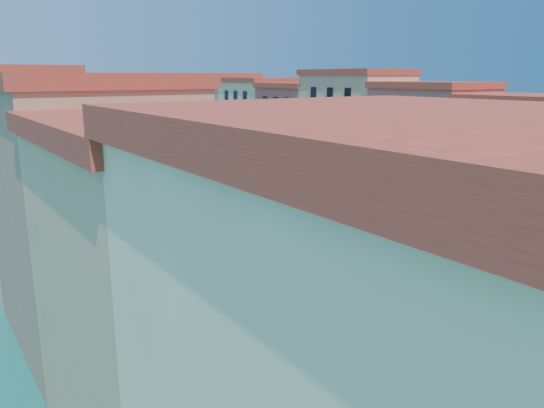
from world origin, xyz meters
The scene contains 9 objects.
left_bank_palazzos centered at (-26.00, 64.68, 9.71)m, with size 12.80×128.40×21.00m.
right_bank_palazzos centered at (30.00, 65.00, 9.75)m, with size 12.80×128.40×21.00m.
quay centered at (22.00, 65.00, 0.50)m, with size 4.00×140.00×1.00m, color #B0A88E.
mooring_poles_right centered at (19.10, 28.80, 1.30)m, with size 1.44×54.24×3.20m.
vaporetto_far centered at (-1.80, 67.72, 1.24)m, with size 7.91×19.02×2.76m.
gondola_fore centered at (4.03, 26.67, 0.40)m, with size 2.70×11.73×2.34m.
gondola_far centered at (14.82, 64.80, 0.33)m, with size 5.21×10.80×1.61m.
motorboat_mid centered at (-6.75, 44.35, 0.61)m, with size 4.56×7.99×1.58m.
motorboat_far centered at (10.71, 77.33, 0.59)m, with size 3.02×7.56×1.53m.
Camera 1 is at (-36.73, -0.13, 19.80)m, focal length 35.00 mm.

